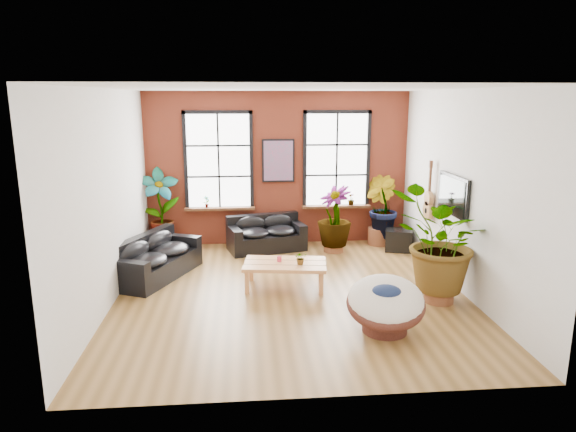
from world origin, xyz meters
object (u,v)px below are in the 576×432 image
sofa_back (266,234)px  sofa_left (154,259)px  coffee_table (285,265)px  papasan_chair (386,303)px

sofa_back → sofa_left: bearing=-158.0°
coffee_table → sofa_left: bearing=169.7°
sofa_left → coffee_table: bearing=-83.5°
sofa_back → coffee_table: sofa_back is taller
sofa_left → coffee_table: (2.43, -0.78, 0.06)m
papasan_chair → sofa_back: bearing=121.8°
coffee_table → papasan_chair: (1.32, -1.91, 0.02)m
sofa_left → coffee_table: size_ratio=1.39×
sofa_back → papasan_chair: size_ratio=1.34×
sofa_back → coffee_table: size_ratio=1.17×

